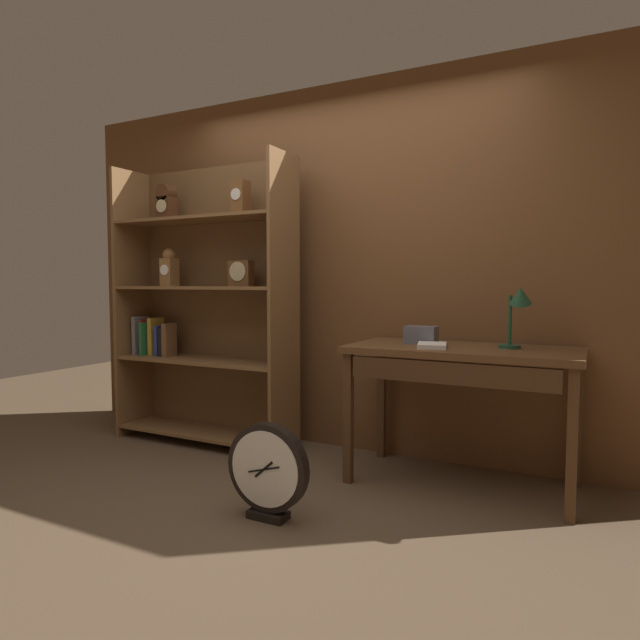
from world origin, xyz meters
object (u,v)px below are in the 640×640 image
at_px(bookshelf, 203,307).
at_px(desk_lamp, 518,306).
at_px(open_repair_manual, 432,345).
at_px(round_clock_large, 268,470).
at_px(workbench, 461,364).
at_px(toolbox_small, 421,335).

distance_m(bookshelf, desk_lamp, 2.23).
bearing_deg(open_repair_manual, round_clock_large, -141.20).
relative_size(workbench, desk_lamp, 3.55).
relative_size(toolbox_small, round_clock_large, 0.39).
height_order(toolbox_small, open_repair_manual, toolbox_small).
height_order(bookshelf, workbench, bookshelf).
height_order(open_repair_manual, round_clock_large, open_repair_manual).
xyz_separation_m(desk_lamp, open_repair_manual, (-0.45, -0.14, -0.23)).
bearing_deg(workbench, bookshelf, 178.56).
relative_size(workbench, round_clock_large, 2.67).
distance_m(desk_lamp, toolbox_small, 0.59).
bearing_deg(bookshelf, round_clock_large, -38.93).
xyz_separation_m(bookshelf, desk_lamp, (2.22, 0.00, 0.05)).
distance_m(bookshelf, toolbox_small, 1.67).
relative_size(desk_lamp, open_repair_manual, 1.68).
bearing_deg(toolbox_small, round_clock_large, -116.59).
bearing_deg(desk_lamp, toolbox_small, 177.39).
xyz_separation_m(desk_lamp, round_clock_large, (-1.05, -0.95, -0.81)).
height_order(workbench, toolbox_small, toolbox_small).
xyz_separation_m(bookshelf, open_repair_manual, (1.78, -0.14, -0.18)).
height_order(desk_lamp, open_repair_manual, desk_lamp).
height_order(bookshelf, open_repair_manual, bookshelf).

